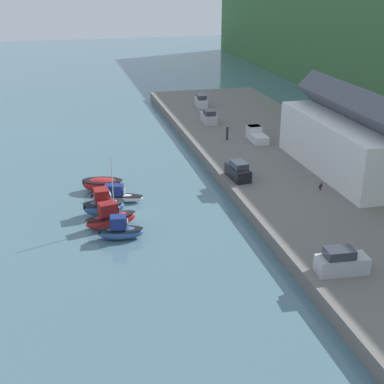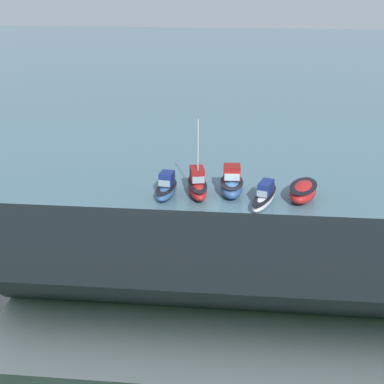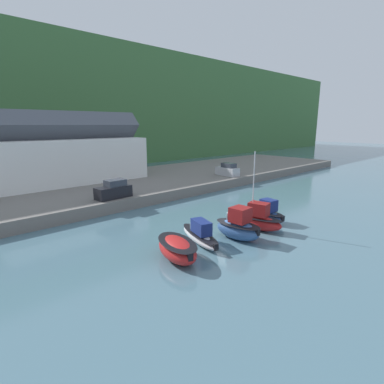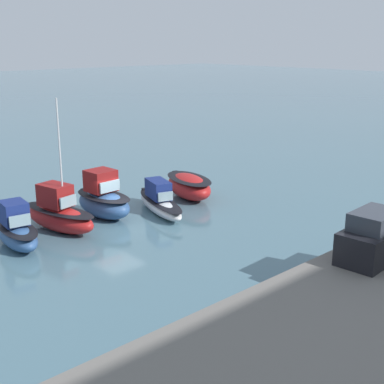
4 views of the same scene
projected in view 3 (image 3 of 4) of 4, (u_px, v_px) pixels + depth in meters
The scene contains 11 objects.
ground_plane at pixel (225, 233), 27.90m from camera, with size 320.00×320.00×0.00m, color slate.
quay_promenade at pixel (105, 188), 44.54m from camera, with size 107.20×21.53×1.39m.
harbor_clubhouse at pixel (71, 156), 44.91m from camera, with size 21.80×8.41×10.50m.
moored_boat_0 at pixel (177, 249), 22.36m from camera, with size 3.66×5.27×1.62m.
moored_boat_1 at pixel (200, 235), 25.59m from camera, with size 3.20×6.14×2.04m.
moored_boat_2 at pixel (238, 227), 26.35m from camera, with size 2.39×4.49×2.93m.
moored_boat_3 at pixel (256, 219), 28.76m from camera, with size 2.77×5.49×7.52m.
moored_boat_4 at pixel (267, 213), 31.15m from camera, with size 2.23×4.55×2.41m.
parked_car_2 at pixel (228, 170), 51.09m from camera, with size 2.11×4.32×2.16m.
parked_car_3 at pixel (114, 190), 35.42m from camera, with size 4.31×2.08×2.16m.
dog_on_quay at pixel (122, 180), 44.85m from camera, with size 0.78×0.77×0.68m.
Camera 3 is at (-20.19, -17.21, 9.93)m, focal length 28.00 mm.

